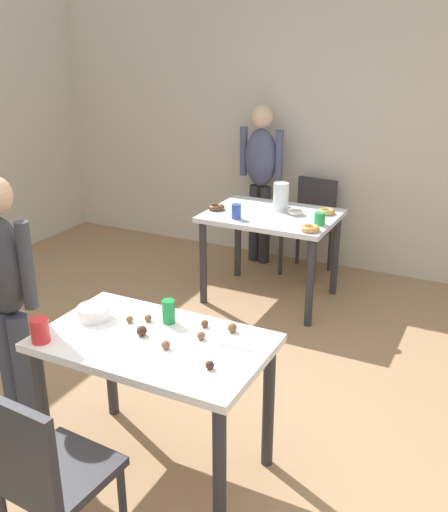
# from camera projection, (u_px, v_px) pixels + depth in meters

# --- Properties ---
(ground_plane) EXTENTS (6.40, 6.40, 0.00)m
(ground_plane) POSITION_uv_depth(u_px,v_px,m) (175.00, 467.00, 3.03)
(ground_plane) COLOR #9E7A56
(wall_back) EXTENTS (6.40, 0.10, 2.60)m
(wall_back) POSITION_uv_depth(u_px,v_px,m) (354.00, 130.00, 5.24)
(wall_back) COLOR beige
(wall_back) RESTS_ON ground_plane
(dining_table_near) EXTENTS (1.10, 0.66, 0.75)m
(dining_table_near) POSITION_uv_depth(u_px,v_px,m) (154.00, 360.00, 2.81)
(dining_table_near) COLOR white
(dining_table_near) RESTS_ON ground_plane
(dining_table_far) EXTENTS (1.04, 0.79, 0.75)m
(dining_table_far) POSITION_uv_depth(u_px,v_px,m) (271.00, 226.00, 4.75)
(dining_table_far) COLOR silver
(dining_table_far) RESTS_ON ground_plane
(chair_near_table) EXTENTS (0.43, 0.43, 0.87)m
(chair_near_table) POSITION_uv_depth(u_px,v_px,m) (44.00, 471.00, 2.29)
(chair_near_table) COLOR #2D2D33
(chair_near_table) RESTS_ON ground_plane
(chair_far_table) EXTENTS (0.45, 0.45, 0.87)m
(chair_far_table) POSITION_uv_depth(u_px,v_px,m) (311.00, 220.00, 5.39)
(chair_far_table) COLOR #2D2D33
(chair_far_table) RESTS_ON ground_plane
(person_girl_near) EXTENTS (0.45, 0.23, 1.48)m
(person_girl_near) POSITION_uv_depth(u_px,v_px,m) (5.00, 289.00, 2.99)
(person_girl_near) COLOR #383D4C
(person_girl_near) RESTS_ON ground_plane
(person_adult_far) EXTENTS (0.46, 0.23, 1.51)m
(person_adult_far) POSITION_uv_depth(u_px,v_px,m) (261.00, 171.00, 5.47)
(person_adult_far) COLOR #28282D
(person_adult_far) RESTS_ON ground_plane
(mixing_bowl) EXTENTS (0.17, 0.17, 0.07)m
(mixing_bowl) POSITION_uv_depth(u_px,v_px,m) (95.00, 312.00, 2.96)
(mixing_bowl) COLOR white
(mixing_bowl) RESTS_ON dining_table_near
(soda_can) EXTENTS (0.07, 0.07, 0.12)m
(soda_can) POSITION_uv_depth(u_px,v_px,m) (169.00, 311.00, 2.91)
(soda_can) COLOR #198438
(soda_can) RESTS_ON dining_table_near
(fork_near) EXTENTS (0.17, 0.02, 0.01)m
(fork_near) POSITION_uv_depth(u_px,v_px,m) (235.00, 347.00, 2.69)
(fork_near) COLOR silver
(fork_near) RESTS_ON dining_table_near
(cup_near_0) EXTENTS (0.09, 0.09, 0.12)m
(cup_near_0) POSITION_uv_depth(u_px,v_px,m) (40.00, 330.00, 2.72)
(cup_near_0) COLOR red
(cup_near_0) RESTS_ON dining_table_near
(cake_ball_0) EXTENTS (0.04, 0.04, 0.04)m
(cake_ball_0) POSITION_uv_depth(u_px,v_px,m) (201.00, 336.00, 2.76)
(cake_ball_0) COLOR brown
(cake_ball_0) RESTS_ON dining_table_near
(cake_ball_1) EXTENTS (0.04, 0.04, 0.04)m
(cake_ball_1) POSITION_uv_depth(u_px,v_px,m) (166.00, 345.00, 2.67)
(cake_ball_1) COLOR brown
(cake_ball_1) RESTS_ON dining_table_near
(cake_ball_2) EXTENTS (0.05, 0.05, 0.05)m
(cake_ball_2) POSITION_uv_depth(u_px,v_px,m) (142.00, 331.00, 2.79)
(cake_ball_2) COLOR #3D2319
(cake_ball_2) RESTS_ON dining_table_near
(cake_ball_3) EXTENTS (0.04, 0.04, 0.04)m
(cake_ball_3) POSITION_uv_depth(u_px,v_px,m) (210.00, 365.00, 2.51)
(cake_ball_3) COLOR #3D2319
(cake_ball_3) RESTS_ON dining_table_near
(cake_ball_4) EXTENTS (0.04, 0.04, 0.04)m
(cake_ball_4) POSITION_uv_depth(u_px,v_px,m) (130.00, 319.00, 2.92)
(cake_ball_4) COLOR brown
(cake_ball_4) RESTS_ON dining_table_near
(cake_ball_5) EXTENTS (0.04, 0.04, 0.04)m
(cake_ball_5) POSITION_uv_depth(u_px,v_px,m) (148.00, 318.00, 2.93)
(cake_ball_5) COLOR brown
(cake_ball_5) RESTS_ON dining_table_near
(cake_ball_6) EXTENTS (0.04, 0.04, 0.04)m
(cake_ball_6) POSITION_uv_depth(u_px,v_px,m) (205.00, 324.00, 2.87)
(cake_ball_6) COLOR brown
(cake_ball_6) RESTS_ON dining_table_near
(cake_ball_7) EXTENTS (0.05, 0.05, 0.05)m
(cake_ball_7) POSITION_uv_depth(u_px,v_px,m) (232.00, 328.00, 2.83)
(cake_ball_7) COLOR brown
(cake_ball_7) RESTS_ON dining_table_near
(pitcher_far) EXTENTS (0.13, 0.13, 0.23)m
(pitcher_far) POSITION_uv_depth(u_px,v_px,m) (281.00, 197.00, 4.76)
(pitcher_far) COLOR white
(pitcher_far) RESTS_ON dining_table_far
(cup_far_0) EXTENTS (0.09, 0.09, 0.09)m
(cup_far_0) POSITION_uv_depth(u_px,v_px,m) (279.00, 200.00, 4.91)
(cup_far_0) COLOR red
(cup_far_0) RESTS_ON dining_table_far
(cup_far_1) EXTENTS (0.07, 0.07, 0.12)m
(cup_far_1) POSITION_uv_depth(u_px,v_px,m) (236.00, 211.00, 4.56)
(cup_far_1) COLOR #3351B2
(cup_far_1) RESTS_ON dining_table_far
(cup_far_2) EXTENTS (0.08, 0.08, 0.09)m
(cup_far_2) POSITION_uv_depth(u_px,v_px,m) (320.00, 219.00, 4.42)
(cup_far_2) COLOR green
(cup_far_2) RESTS_ON dining_table_far
(donut_far_0) EXTENTS (0.12, 0.12, 0.04)m
(donut_far_0) POSITION_uv_depth(u_px,v_px,m) (296.00, 212.00, 4.68)
(donut_far_0) COLOR white
(donut_far_0) RESTS_ON dining_table_far
(donut_far_1) EXTENTS (0.14, 0.14, 0.04)m
(donut_far_1) POSITION_uv_depth(u_px,v_px,m) (310.00, 228.00, 4.28)
(donut_far_1) COLOR gold
(donut_far_1) RESTS_ON dining_table_far
(donut_far_2) EXTENTS (0.14, 0.14, 0.04)m
(donut_far_2) POSITION_uv_depth(u_px,v_px,m) (326.00, 211.00, 4.69)
(donut_far_2) COLOR gold
(donut_far_2) RESTS_ON dining_table_far
(donut_far_3) EXTENTS (0.14, 0.14, 0.04)m
(donut_far_3) POSITION_uv_depth(u_px,v_px,m) (216.00, 207.00, 4.80)
(donut_far_3) COLOR brown
(donut_far_3) RESTS_ON dining_table_far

